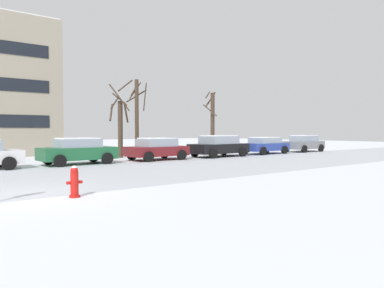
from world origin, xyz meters
TOP-DOWN VIEW (x-y plane):
  - ground_plane at (0.00, 0.00)m, footprint 120.00×120.00m
  - fire_hydrant at (1.08, -1.39)m, footprint 0.44×0.30m
  - parked_car_green at (4.83, 8.38)m, footprint 4.11×2.12m
  - parked_car_maroon at (9.89, 8.24)m, footprint 3.91×2.24m
  - parked_car_black at (14.95, 8.00)m, footprint 4.47×2.26m
  - parked_car_blue at (20.00, 8.12)m, footprint 4.17×2.14m
  - parked_car_gray at (25.06, 8.02)m, footprint 4.03×2.08m
  - tree_far_left at (8.92, 11.41)m, footprint 1.60×1.86m
  - tree_far_mid at (9.95, 10.96)m, footprint 2.25×2.06m
  - tree_far_right at (18.37, 12.66)m, footprint 1.53×1.54m

SIDE VIEW (x-z plane):
  - ground_plane at x=0.00m, z-range 0.00..0.00m
  - fire_hydrant at x=1.08m, z-range 0.00..0.89m
  - parked_car_blue at x=20.00m, z-range 0.02..1.37m
  - parked_car_maroon at x=9.89m, z-range 0.02..1.42m
  - parked_car_gray at x=25.06m, z-range 0.01..1.47m
  - parked_car_green at x=4.83m, z-range 0.02..1.48m
  - parked_car_black at x=14.95m, z-range 0.01..1.54m
  - tree_far_left at x=8.92m, z-range -0.27..4.70m
  - tree_far_right at x=18.37m, z-range 0.04..5.36m
  - tree_far_mid at x=9.95m, z-range 0.21..5.73m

